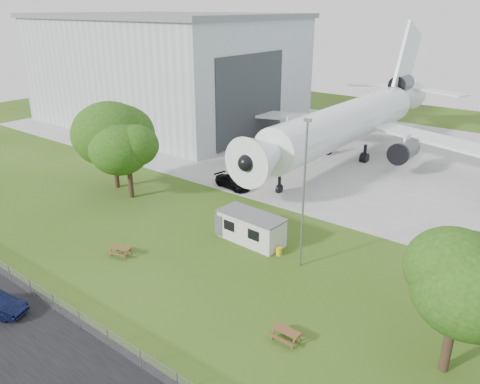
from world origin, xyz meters
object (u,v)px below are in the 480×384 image
Objects in this scene: hangar at (166,68)px; picnic_east at (286,340)px; site_cabin at (251,228)px; picnic_west at (121,255)px; airliner at (351,120)px.

hangar is 23.89× the size of picnic_east.
picnic_west is (-7.15, -8.86, -1.31)m from site_cabin.
site_cabin is 3.79× the size of picnic_west.
site_cabin is at bearing 36.27° from picnic_west.
picnic_west is (33.36, -37.70, -9.41)m from hangar.
picnic_west is at bearing -128.89° from site_cabin.
site_cabin is at bearing -35.45° from hangar.
airliner reaches higher than site_cabin.
hangar is at bearing 142.93° from picnic_east.
hangar is 23.89× the size of picnic_west.
picnic_west is at bearing 178.40° from picnic_east.
picnic_west is (-2.61, -37.56, -5.27)m from airliner.
airliner is at bearing 110.76° from picnic_east.
hangar is 6.31× the size of site_cabin.
hangar reaches higher than picnic_west.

